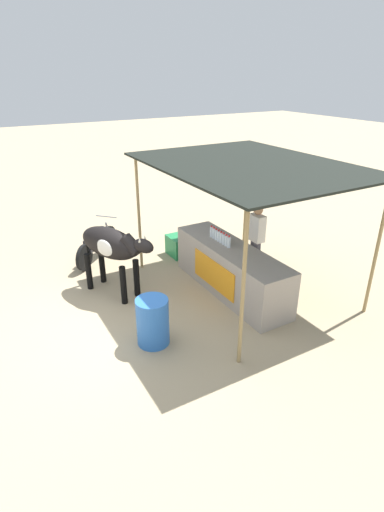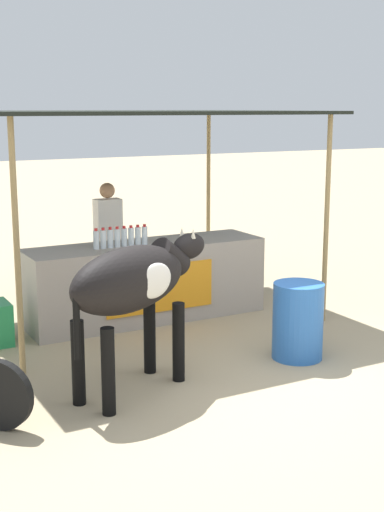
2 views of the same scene
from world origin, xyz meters
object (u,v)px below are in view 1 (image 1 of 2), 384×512
Objects in this scene: vendor_behind_counter at (256,242)px; motorcycle_parked at (97,242)px; cow at (112,246)px; stall_counter at (231,269)px; cooler_box at (179,246)px; water_barrel at (153,322)px.

motorcycle_parked is (-2.63, -2.60, -0.42)m from vendor_behind_counter.
vendor_behind_counter is at bearing 72.69° from cow.
cow reaches higher than motorcycle_parked.
stall_counter is 2.07m from cooler_box.
cooler_box is (-2.05, -0.10, -0.24)m from stall_counter.
motorcycle_parked is (-0.78, -1.75, 0.19)m from cooler_box.
cow is 1.87m from motorcycle_parked.
cooler_box is at bearing 116.54° from cow.
cooler_box is 1.92m from motorcycle_parked.
water_barrel is (2.84, -1.98, 0.17)m from cooler_box.
stall_counter is at bearing -75.76° from vendor_behind_counter.
cow is (-1.07, -2.06, 0.55)m from stall_counter.
water_barrel reaches higher than cooler_box.
water_barrel is 0.60× the size of motorcycle_parked.
vendor_behind_counter is 3.03m from water_barrel.
motorcycle_parked is at bearing -135.36° from vendor_behind_counter.
motorcycle_parked is (-3.61, 0.23, 0.02)m from water_barrel.
cow is at bearing -6.92° from motorcycle_parked.
water_barrel is 0.45× the size of cow.
vendor_behind_counter is 0.91× the size of cow.
stall_counter reaches higher than motorcycle_parked.
stall_counter is 5.00× the size of cooler_box.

